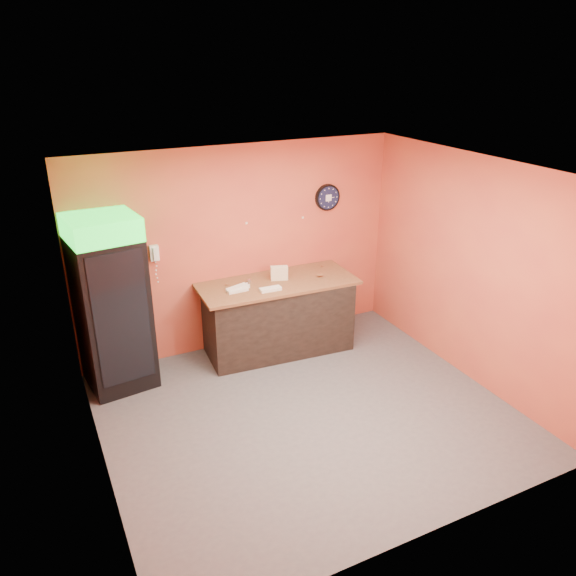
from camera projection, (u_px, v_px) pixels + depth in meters
floor at (308, 414)px, 6.51m from camera, size 4.50×4.50×0.00m
back_wall at (240, 249)px, 7.61m from camera, size 4.50×0.02×2.80m
left_wall at (89, 351)px, 5.05m from camera, size 0.02×4.00×2.80m
right_wall at (472, 271)px, 6.87m from camera, size 0.02×4.00×2.80m
ceiling at (312, 173)px, 5.41m from camera, size 4.50×4.00×0.02m
beverage_cooler at (112, 307)px, 6.68m from camera, size 0.85×0.86×2.18m
prep_counter at (277, 317)px, 7.75m from camera, size 2.02×1.02×0.98m
wall_clock at (328, 197)px, 7.90m from camera, size 0.38×0.06×0.38m
wall_phone at (154, 253)px, 7.04m from camera, size 0.11×0.10×0.20m
butcher_paper at (277, 283)px, 7.55m from camera, size 2.17×1.01×0.04m
sub_roll_stack at (279, 273)px, 7.56m from camera, size 0.24×0.15×0.20m
wrapped_sandwich_left at (237, 290)px, 7.23m from camera, size 0.28×0.12×0.04m
wrapped_sandwich_mid at (270, 289)px, 7.26m from camera, size 0.29×0.12×0.04m
wrapped_sandwich_right at (238, 288)px, 7.28m from camera, size 0.33×0.21×0.04m
kitchen_tool at (249, 281)px, 7.47m from camera, size 0.06×0.06×0.06m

